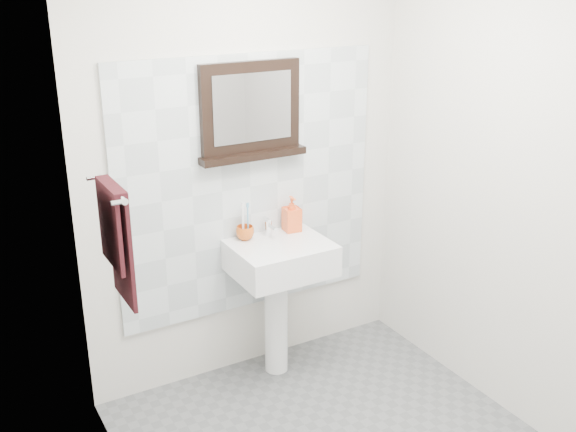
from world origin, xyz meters
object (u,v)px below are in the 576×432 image
(soap_dispenser, at_px, (292,214))
(hand_towel, at_px, (116,235))
(toothbrush_cup, at_px, (245,233))
(framed_mirror, at_px, (251,113))
(pedestal_sink, at_px, (280,272))

(soap_dispenser, xyz_separation_m, hand_towel, (-1.17, -0.51, 0.28))
(toothbrush_cup, bearing_deg, hand_towel, -149.18)
(framed_mirror, height_order, hand_towel, framed_mirror)
(pedestal_sink, distance_m, hand_towel, 1.22)
(soap_dispenser, bearing_deg, toothbrush_cup, -176.45)
(toothbrush_cup, bearing_deg, pedestal_sink, -44.32)
(framed_mirror, distance_m, hand_towel, 1.15)
(pedestal_sink, height_order, hand_towel, hand_towel)
(pedestal_sink, relative_size, soap_dispenser, 4.55)
(pedestal_sink, xyz_separation_m, soap_dispenser, (0.16, 0.13, 0.29))
(pedestal_sink, height_order, toothbrush_cup, pedestal_sink)
(toothbrush_cup, xyz_separation_m, hand_towel, (-0.87, -0.52, 0.34))
(toothbrush_cup, distance_m, soap_dispenser, 0.31)
(framed_mirror, bearing_deg, hand_towel, -149.17)
(pedestal_sink, xyz_separation_m, toothbrush_cup, (-0.15, 0.14, 0.22))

